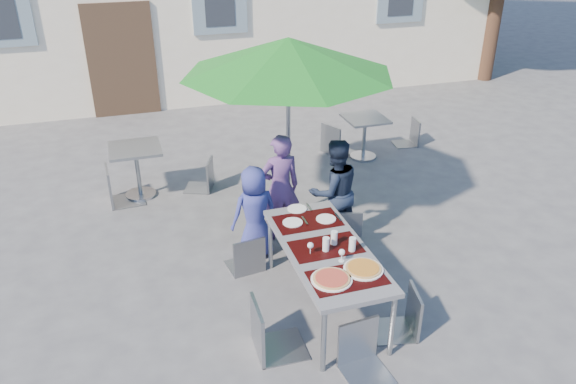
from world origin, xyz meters
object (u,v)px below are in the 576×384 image
object	(u,v)px
child_1	(280,188)
bg_chair_r_1	(412,118)
child_0	(255,213)
chair_3	(268,299)
pizza_near_right	(363,268)
chair_5	(365,323)
cafe_table_1	(365,131)
chair_0	(246,233)
pizza_near_left	(332,279)
chair_1	(305,219)
bg_chair_l_1	(336,121)
cafe_table_0	(137,163)
bg_chair_l_0	(114,163)
chair_4	(407,288)
dining_table	(326,252)
chair_2	(344,204)
patio_umbrella	(288,57)
child_2	(334,192)
bg_chair_r_0	(203,157)

from	to	relation	value
child_1	bg_chair_r_1	bearing A→B (deg)	-145.67
child_0	chair_3	bearing A→B (deg)	71.07
child_0	child_1	xyz separation A→B (m)	(0.41, 0.30, 0.12)
pizza_near_right	chair_5	distance (m)	0.55
chair_3	cafe_table_1	xyz separation A→B (m)	(2.79, 3.99, -0.15)
chair_0	pizza_near_left	bearing A→B (deg)	-72.05
chair_1	bg_chair_l_1	bearing A→B (deg)	61.76
child_1	bg_chair_l_1	world-z (taller)	child_1
cafe_table_0	bg_chair_l_0	distance (m)	0.34
pizza_near_right	cafe_table_0	distance (m)	4.15
child_1	chair_4	bearing A→B (deg)	104.80
pizza_near_left	bg_chair_l_1	size ratio (longest dim) A/B	0.39
dining_table	chair_4	xyz separation A→B (m)	(0.62, -0.60, -0.16)
bg_chair_r_1	chair_2	bearing A→B (deg)	-131.56
chair_4	patio_umbrella	xyz separation A→B (m)	(-0.39, 2.58, 1.66)
chair_2	chair_4	bearing A→B (deg)	-90.82
chair_3	cafe_table_1	world-z (taller)	chair_3
chair_1	bg_chair_l_1	distance (m)	3.26
pizza_near_right	child_1	xyz separation A→B (m)	(-0.22, 1.98, -0.07)
child_0	patio_umbrella	world-z (taller)	patio_umbrella
cafe_table_0	cafe_table_1	world-z (taller)	cafe_table_0
cafe_table_0	chair_3	bearing A→B (deg)	-75.99
child_1	chair_0	bearing A→B (deg)	43.35
cafe_table_1	patio_umbrella	bearing A→B (deg)	-139.78
pizza_near_left	child_0	world-z (taller)	child_0
child_0	child_2	world-z (taller)	child_2
chair_4	bg_chair_l_0	world-z (taller)	bg_chair_l_0
cafe_table_0	bg_chair_l_0	xyz separation A→B (m)	(-0.31, -0.13, 0.09)
child_1	bg_chair_l_0	size ratio (longest dim) A/B	1.34
dining_table	chair_3	world-z (taller)	chair_3
chair_1	bg_chair_r_1	size ratio (longest dim) A/B	1.05
child_0	bg_chair_l_0	world-z (taller)	child_0
chair_2	bg_chair_r_1	world-z (taller)	chair_2
bg_chair_r_1	pizza_near_right	bearing A→B (deg)	-123.99
cafe_table_0	cafe_table_1	bearing A→B (deg)	4.55
chair_1	cafe_table_0	xyz separation A→B (m)	(-1.77, 2.26, 0.01)
child_2	chair_5	xyz separation A→B (m)	(-0.58, -2.19, -0.15)
chair_4	cafe_table_0	bearing A→B (deg)	120.77
dining_table	cafe_table_0	xyz separation A→B (m)	(-1.66, 3.22, -0.16)
pizza_near_left	chair_5	bearing A→B (deg)	-67.61
chair_3	chair_5	size ratio (longest dim) A/B	1.15
bg_chair_r_0	cafe_table_1	world-z (taller)	bg_chair_r_0
chair_0	bg_chair_r_1	world-z (taller)	chair_0
bg_chair_r_0	bg_chair_l_1	xyz separation A→B (m)	(2.37, 0.67, 0.07)
chair_1	chair_3	size ratio (longest dim) A/B	0.86
chair_5	chair_3	bearing A→B (deg)	147.53
dining_table	pizza_near_left	world-z (taller)	pizza_near_left
bg_chair_r_0	child_1	bearing A→B (deg)	-67.39
child_2	bg_chair_r_0	distance (m)	2.33
chair_1	bg_chair_l_0	size ratio (longest dim) A/B	0.86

